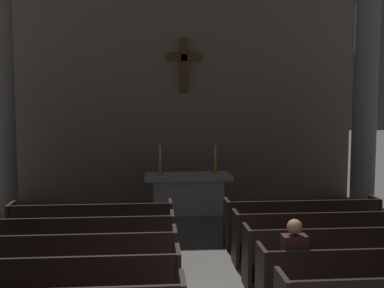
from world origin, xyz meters
name	(u,v)px	position (x,y,z in m)	size (l,w,h in m)	color
pew_left_row_3	(74,262)	(-2.04, 1.90, 0.48)	(3.04, 0.50, 0.95)	black
pew_left_row_4	(84,242)	(-2.04, 2.87, 0.48)	(3.04, 0.50, 0.95)	black
pew_left_row_5	(92,227)	(-2.04, 3.84, 0.48)	(3.04, 0.50, 0.95)	black
pew_right_row_2	(371,279)	(2.04, 0.93, 0.48)	(3.04, 0.50, 0.95)	black
pew_right_row_3	(342,255)	(2.04, 1.90, 0.48)	(3.04, 0.50, 0.95)	black
pew_right_row_4	(319,236)	(2.04, 2.87, 0.48)	(3.04, 0.50, 0.95)	black
pew_right_row_5	(302,222)	(2.04, 3.84, 0.48)	(3.04, 0.50, 0.95)	black
column_left_second	(1,99)	(-4.40, 6.31, 2.90)	(0.89, 0.89, 5.97)	gray
column_right_second	(365,99)	(4.40, 6.31, 2.90)	(0.89, 0.89, 5.97)	gray
altar	(188,192)	(0.00, 6.72, 0.53)	(2.20, 0.90, 1.01)	#BCB7AD
candlestick_left	(160,165)	(-0.70, 6.72, 1.25)	(0.16, 0.16, 0.74)	#B79338
candlestick_right	(215,164)	(0.70, 6.72, 1.25)	(0.16, 0.16, 0.74)	#B79338
apse_with_cross	(184,79)	(0.00, 8.42, 3.49)	(9.76, 0.43, 6.98)	gray
lone_worshipper	(292,264)	(0.96, 0.97, 0.69)	(0.32, 0.43, 1.32)	#26262B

